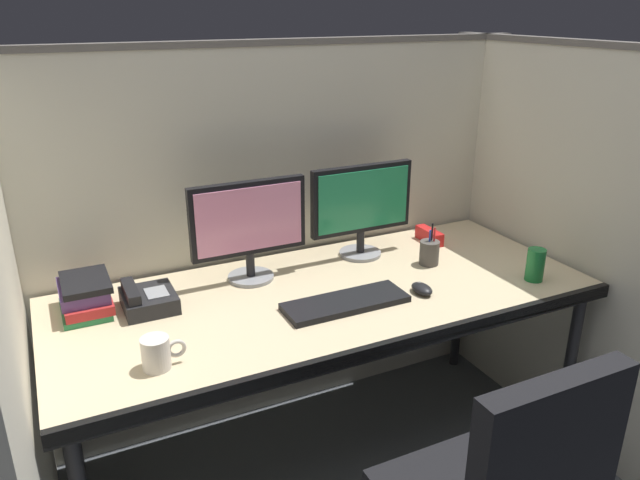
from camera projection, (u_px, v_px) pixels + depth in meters
name	position (u px, v px, depth m)	size (l,w,h in m)	color
cubicle_partition_rear	(279.00, 238.00, 2.51)	(2.21, 0.06, 1.57)	beige
cubicle_partition_left	(14.00, 361.00, 1.65)	(0.06, 1.41, 1.57)	beige
cubicle_partition_right	(557.00, 243.00, 2.45)	(0.06, 1.41, 1.57)	beige
desk	(328.00, 306.00, 2.16)	(1.90, 0.80, 0.74)	beige
monitor_left	(249.00, 224.00, 2.17)	(0.43, 0.17, 0.37)	gray
monitor_right	(362.00, 204.00, 2.39)	(0.43, 0.17, 0.37)	gray
keyboard_main	(346.00, 303.00, 2.05)	(0.43, 0.15, 0.02)	black
computer_mouse	(422.00, 289.00, 2.13)	(0.06, 0.10, 0.04)	black
pen_cup	(429.00, 252.00, 2.36)	(0.08, 0.08, 0.16)	#4C4742
red_stapler	(429.00, 236.00, 2.59)	(0.04, 0.15, 0.06)	red
coffee_mug	(157.00, 353.00, 1.68)	(0.13, 0.08, 0.09)	silver
desk_phone	(147.00, 299.00, 2.02)	(0.17, 0.19, 0.09)	black
soda_can	(535.00, 265.00, 2.22)	(0.07, 0.07, 0.12)	#197233
book_stack	(85.00, 296.00, 1.99)	(0.16, 0.23, 0.11)	#26723F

